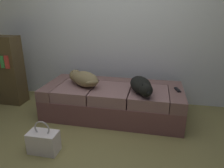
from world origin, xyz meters
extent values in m
plane|color=olive|center=(0.00, 0.00, 0.00)|extent=(10.00, 10.00, 0.00)
cube|color=silver|center=(0.00, 1.71, 1.40)|extent=(6.40, 0.10, 2.80)
cube|color=brown|center=(0.00, 1.05, 0.15)|extent=(1.95, 0.84, 0.30)
cube|color=#775550|center=(-0.87, 1.05, 0.38)|extent=(0.20, 0.84, 0.15)
cube|color=#775550|center=(0.87, 1.05, 0.38)|extent=(0.20, 0.84, 0.15)
cube|color=#775550|center=(0.00, 1.37, 0.38)|extent=(1.55, 0.20, 0.15)
cube|color=#886361|center=(-0.52, 0.95, 0.38)|extent=(0.50, 0.63, 0.15)
cube|color=#886361|center=(0.00, 0.95, 0.38)|extent=(0.50, 0.63, 0.15)
cube|color=#886361|center=(0.52, 0.95, 0.38)|extent=(0.50, 0.63, 0.15)
ellipsoid|color=olive|center=(-0.38, 0.97, 0.56)|extent=(0.53, 0.46, 0.21)
sphere|color=olive|center=(-0.57, 1.09, 0.56)|extent=(0.17, 0.17, 0.17)
ellipsoid|color=#4D432C|center=(-0.64, 1.12, 0.55)|extent=(0.12, 0.11, 0.06)
cone|color=#4D432C|center=(-0.59, 1.04, 0.63)|extent=(0.04, 0.04, 0.05)
cone|color=#4D432C|center=(-0.55, 1.13, 0.63)|extent=(0.04, 0.04, 0.05)
ellipsoid|color=olive|center=(-0.23, 0.82, 0.57)|extent=(0.18, 0.13, 0.05)
ellipsoid|color=black|center=(0.40, 0.91, 0.55)|extent=(0.40, 0.50, 0.20)
sphere|color=black|center=(0.48, 0.71, 0.56)|extent=(0.17, 0.17, 0.17)
ellipsoid|color=black|center=(0.51, 0.64, 0.55)|extent=(0.09, 0.11, 0.06)
cone|color=black|center=(0.52, 0.73, 0.62)|extent=(0.04, 0.04, 0.05)
cone|color=black|center=(0.44, 0.70, 0.62)|extent=(0.04, 0.04, 0.05)
ellipsoid|color=black|center=(0.37, 1.11, 0.56)|extent=(0.18, 0.07, 0.05)
cube|color=black|center=(0.88, 1.06, 0.46)|extent=(0.08, 0.16, 0.02)
cube|color=silver|center=(-0.56, 0.06, 0.12)|extent=(0.32, 0.18, 0.24)
torus|color=#A39C9A|center=(-0.56, 0.06, 0.29)|extent=(0.18, 0.02, 0.18)
cube|color=#4B3C23|center=(-1.81, 1.16, 0.55)|extent=(0.56, 0.28, 1.10)
cube|color=green|center=(-1.70, 1.01, 0.73)|extent=(0.06, 0.02, 0.18)
cube|color=red|center=(-1.63, 1.01, 0.73)|extent=(0.06, 0.02, 0.20)
camera|label=1|loc=(0.56, -1.66, 1.47)|focal=33.31mm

